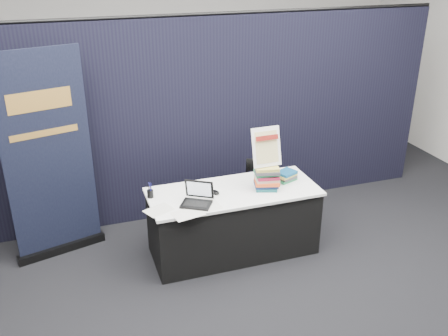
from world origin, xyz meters
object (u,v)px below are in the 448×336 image
pullup_banner (50,170)px  stacking_chair (265,192)px  display_table (233,221)px  book_stack_tall (266,178)px  laptop (195,199)px  info_sign (266,147)px  book_stack_short (286,176)px

pullup_banner → stacking_chair: pullup_banner is taller
display_table → book_stack_tall: size_ratio=6.57×
display_table → stacking_chair: size_ratio=2.14×
laptop → stacking_chair: bearing=58.9°
display_table → stacking_chair: 0.65m
display_table → book_stack_tall: 0.61m
book_stack_tall → pullup_banner: bearing=162.5°
display_table → book_stack_tall: (0.34, -0.07, 0.50)m
display_table → info_sign: info_sign is taller
book_stack_tall → laptop: bearing=-174.0°
book_stack_tall → stacking_chair: bearing=66.6°
display_table → info_sign: 0.90m
laptop → book_stack_short: bearing=41.7°
book_stack_short → pullup_banner: (-2.43, 0.57, 0.18)m
laptop → book_stack_short: laptop is taller
info_sign → stacking_chair: bearing=63.4°
book_stack_tall → pullup_banner: 2.25m
display_table → laptop: size_ratio=4.93×
pullup_banner → stacking_chair: (2.33, -0.25, -0.52)m
laptop → pullup_banner: pullup_banner is taller
display_table → info_sign: size_ratio=4.25×
laptop → info_sign: bearing=39.7°
info_sign → display_table: bearing=172.3°
display_table → book_stack_short: size_ratio=7.46×
book_stack_tall → book_stack_short: 0.32m
display_table → pullup_banner: bearing=161.3°
laptop → info_sign: (0.81, 0.12, 0.40)m
info_sign → book_stack_tall: bearing=-91.6°
laptop → book_stack_short: 1.11m
display_table → stacking_chair: stacking_chair is taller
display_table → laptop: laptop is taller
pullup_banner → book_stack_tall: bearing=-32.7°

